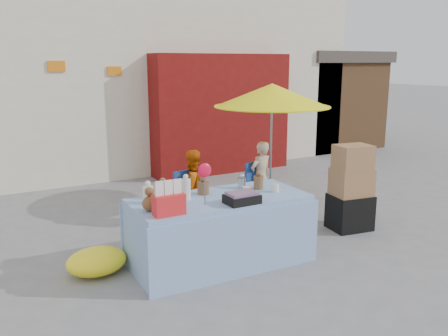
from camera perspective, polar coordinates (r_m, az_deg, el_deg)
ground at (r=6.26m, az=1.17°, el=-10.23°), size 80.00×80.00×0.00m
backdrop at (r=12.95m, az=-14.63°, el=15.26°), size 14.00×8.00×7.80m
market_table at (r=5.83m, az=-0.56°, el=-7.43°), size 2.22×1.09×1.32m
chair_left at (r=7.12m, az=-3.43°, el=-5.17°), size 0.57×0.56×0.85m
chair_right at (r=7.73m, az=4.92°, el=-3.75°), size 0.57×0.56×0.85m
vendor_orange at (r=7.14m, az=-3.92°, el=-2.40°), size 0.64×0.54×1.16m
vendor_beige at (r=7.75m, az=4.42°, el=-1.12°), size 0.48×0.36×1.18m
umbrella at (r=7.84m, az=5.80°, el=8.65°), size 1.90×1.90×2.09m
box_stack at (r=7.19m, az=15.03°, el=-2.68°), size 0.64×0.55×1.27m
tarp_bundle at (r=5.83m, az=-15.08°, el=-10.79°), size 0.84×0.75×0.32m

